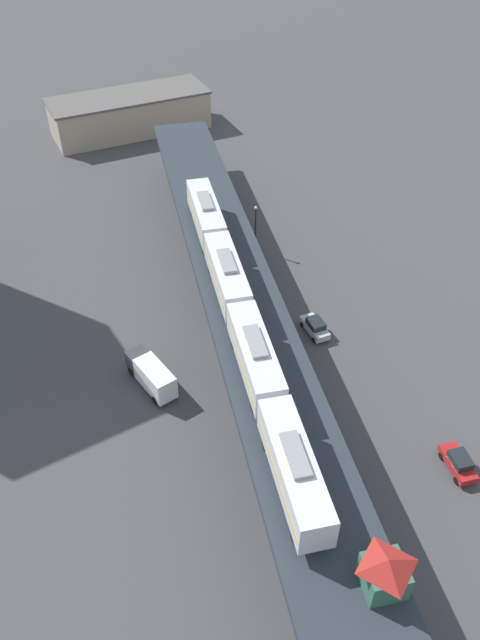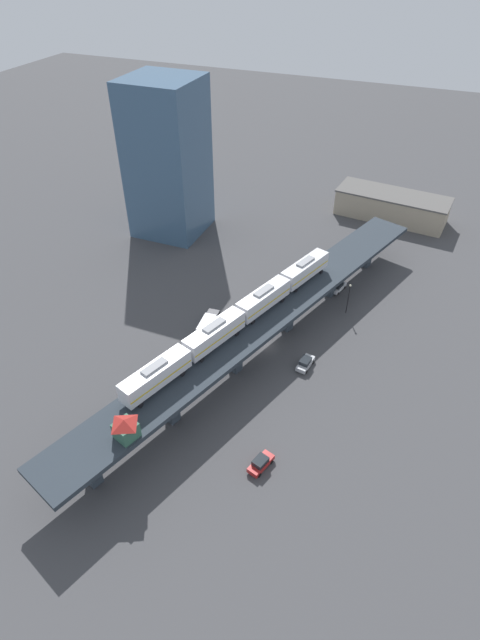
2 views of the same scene
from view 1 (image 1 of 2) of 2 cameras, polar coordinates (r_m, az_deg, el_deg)
The scene contains 10 objects.
ground_plane at distance 71.94m, azimuth 0.11°, elevation -2.26°, with size 400.00×400.00×0.00m, color #424244.
elevated_viaduct at distance 67.69m, azimuth 0.15°, elevation 1.52°, with size 37.90×89.72×7.28m.
subway_train at distance 61.06m, azimuth -0.00°, elevation 0.74°, with size 18.87×48.00×4.45m.
signal_hut at distance 46.00m, azimuth 13.12°, elevation -21.53°, with size 4.09×4.09×3.40m.
street_car_red at distance 63.17m, azimuth 19.35°, elevation -12.19°, with size 3.03×4.74×1.89m.
street_car_white at distance 90.14m, azimuth -2.91°, elevation 8.42°, with size 2.93×4.72×1.89m.
street_car_silver at distance 73.37m, azimuth 6.87°, elevation -0.61°, with size 2.44×4.61×1.89m.
delivery_truck at distance 66.74m, azimuth -8.12°, elevation -4.92°, with size 2.91×7.37×3.20m.
street_lamp at distance 84.77m, azimuth 1.43°, elevation 8.70°, with size 0.44×0.44×6.94m.
warehouse_building at distance 121.74m, azimuth -10.03°, elevation 18.13°, with size 29.50×13.25×6.80m.
Camera 1 is at (-27.63, -44.77, 49.07)m, focal length 35.00 mm.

